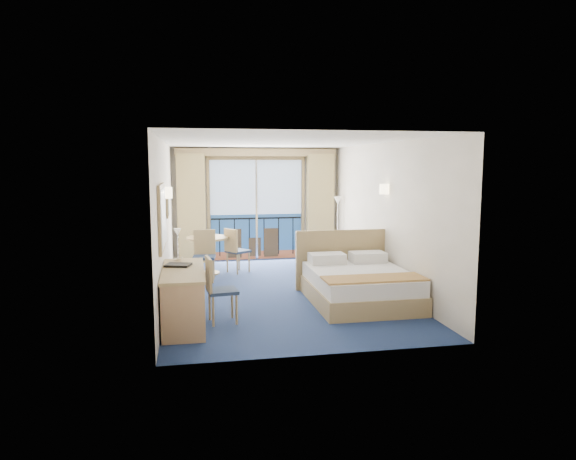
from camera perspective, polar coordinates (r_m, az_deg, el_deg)
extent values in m
plane|color=navy|center=(9.49, -0.99, -6.73)|extent=(6.50, 6.50, 0.00)
cube|color=beige|center=(12.47, -3.55, 2.93)|extent=(4.00, 0.02, 2.70)
cube|color=beige|center=(6.10, 4.20, -1.74)|extent=(4.00, 0.02, 2.70)
cube|color=beige|center=(9.14, -13.53, 1.12)|extent=(0.02, 6.50, 2.70)
cube|color=beige|center=(9.80, 10.66, 1.60)|extent=(0.02, 6.50, 2.70)
cube|color=white|center=(9.22, -1.02, 9.84)|extent=(4.00, 6.50, 0.02)
cube|color=navy|center=(12.52, -3.50, -0.69)|extent=(2.20, 0.02, 1.08)
cube|color=#A0B5D3|center=(12.41, -3.54, 4.80)|extent=(2.20, 0.02, 1.32)
cube|color=brown|center=(12.59, -3.48, -2.77)|extent=(2.20, 0.02, 0.20)
cube|color=black|center=(12.46, -3.51, 1.31)|extent=(2.20, 0.02, 0.04)
cube|color=#9E8556|center=(12.39, -3.56, 8.04)|extent=(2.36, 0.03, 0.12)
cube|color=#9E8556|center=(12.34, -8.82, 2.11)|extent=(0.06, 0.03, 2.40)
cube|color=#9E8556|center=(12.63, 1.67, 2.31)|extent=(0.06, 0.03, 2.40)
cube|color=silver|center=(12.43, -3.51, 2.22)|extent=(0.05, 0.02, 2.40)
cube|color=#392A1A|center=(12.58, -1.90, -1.38)|extent=(0.35, 0.02, 0.70)
cube|color=#392A1A|center=(12.47, -5.99, -1.49)|extent=(0.35, 0.02, 0.70)
cube|color=#392A1A|center=(12.54, -3.71, -1.88)|extent=(0.30, 0.02, 0.45)
cube|color=black|center=(12.43, -7.61, -0.85)|extent=(0.02, 0.01, 0.90)
cube|color=black|center=(12.46, -5.96, -0.81)|extent=(0.02, 0.01, 0.90)
cube|color=black|center=(12.49, -4.31, -0.76)|extent=(0.03, 0.01, 0.90)
cube|color=black|center=(12.54, -2.68, -0.72)|extent=(0.03, 0.01, 0.90)
cube|color=black|center=(12.59, -1.06, -0.68)|extent=(0.02, 0.01, 0.90)
cube|color=black|center=(12.66, 0.55, -0.64)|extent=(0.02, 0.01, 0.90)
cube|color=tan|center=(12.19, -10.69, 2.36)|extent=(0.65, 0.22, 2.55)
cube|color=tan|center=(12.58, 3.59, 2.62)|extent=(0.65, 0.22, 2.55)
cube|color=#9E8556|center=(12.28, -3.50, 8.60)|extent=(3.80, 0.25, 0.18)
cube|color=#9E8556|center=(7.62, -13.83, 1.41)|extent=(0.04, 1.25, 0.95)
cube|color=silver|center=(7.62, -13.66, 1.42)|extent=(0.01, 1.12, 0.82)
cube|color=#9E8556|center=(9.56, -13.24, 2.90)|extent=(0.03, 0.42, 0.52)
cube|color=#8F9C8E|center=(9.56, -13.12, 2.90)|extent=(0.01, 0.34, 0.44)
cylinder|color=#FFE8B2|center=(8.50, -13.34, 4.05)|extent=(0.18, 0.18, 0.18)
cylinder|color=#FFE8B2|center=(9.60, 10.67, 4.48)|extent=(0.18, 0.18, 0.18)
cube|color=#9E8556|center=(8.70, 8.00, -7.09)|extent=(1.60, 2.00, 0.30)
cube|color=silver|center=(8.64, 8.03, -5.32)|extent=(1.54, 1.94, 0.25)
cube|color=#C5854C|center=(8.01, 9.55, -5.33)|extent=(1.58, 0.55, 0.03)
cube|color=silver|center=(9.16, 4.35, -3.17)|extent=(0.62, 0.40, 0.18)
cube|color=silver|center=(9.39, 8.84, -2.98)|extent=(0.62, 0.40, 0.18)
cube|color=#9E8556|center=(9.59, 6.02, -3.25)|extent=(1.75, 0.06, 1.10)
cube|color=#A07A55|center=(10.02, 8.78, -4.30)|extent=(0.46, 0.44, 0.60)
cube|color=white|center=(9.96, 8.98, -2.37)|extent=(0.20, 0.17, 0.08)
imported|color=#3E424C|center=(11.13, 5.75, -2.64)|extent=(0.92, 0.94, 0.77)
cylinder|color=silver|center=(12.37, 5.47, -3.37)|extent=(0.21, 0.21, 0.03)
cylinder|color=silver|center=(12.25, 5.51, -0.10)|extent=(0.02, 0.02, 1.45)
cone|color=silver|center=(12.18, 5.56, 3.29)|extent=(0.19, 0.19, 0.17)
cube|color=#9E8556|center=(7.53, -11.58, -4.44)|extent=(0.60, 1.73, 0.04)
cube|color=#A07A55|center=(7.05, -11.55, -8.66)|extent=(0.56, 0.52, 0.77)
cylinder|color=#9E8556|center=(7.84, -13.44, -7.07)|extent=(0.05, 0.05, 0.77)
cylinder|color=#9E8556|center=(7.83, -9.52, -6.99)|extent=(0.05, 0.05, 0.77)
cylinder|color=#9E8556|center=(8.42, -13.25, -6.07)|extent=(0.05, 0.05, 0.77)
cylinder|color=#9E8556|center=(8.41, -9.62, -5.99)|extent=(0.05, 0.05, 0.77)
cube|color=#1F2E49|center=(7.60, -7.27, -6.74)|extent=(0.46, 0.46, 0.05)
cube|color=#9E8556|center=(7.51, -8.81, -4.91)|extent=(0.09, 0.42, 0.50)
cylinder|color=#9E8556|center=(7.53, -5.73, -8.77)|extent=(0.04, 0.04, 0.45)
cylinder|color=#9E8556|center=(7.85, -6.23, -8.11)|extent=(0.04, 0.04, 0.45)
cylinder|color=#9E8556|center=(7.47, -8.31, -8.94)|extent=(0.04, 0.04, 0.45)
cylinder|color=#9E8556|center=(7.79, -8.70, -8.26)|extent=(0.04, 0.04, 0.45)
cube|color=black|center=(7.76, -12.12, -3.82)|extent=(0.42, 0.36, 0.03)
cylinder|color=silver|center=(8.21, -12.12, -3.10)|extent=(0.13, 0.13, 0.02)
cylinder|color=silver|center=(8.17, -12.16, -1.70)|extent=(0.02, 0.02, 0.43)
cone|color=silver|center=(8.14, -12.20, -0.22)|extent=(0.12, 0.12, 0.11)
cylinder|color=#9E8556|center=(10.89, -8.94, -0.87)|extent=(0.88, 0.88, 0.04)
cylinder|color=#9E8556|center=(10.95, -8.90, -2.86)|extent=(0.09, 0.09, 0.77)
cylinder|color=#9E8556|center=(11.02, -8.86, -4.74)|extent=(0.48, 0.48, 0.03)
cube|color=#1F2E49|center=(11.02, -5.57, -2.36)|extent=(0.57, 0.57, 0.05)
cube|color=#9E8556|center=(10.86, -6.36, -1.17)|extent=(0.27, 0.36, 0.49)
cylinder|color=#9E8556|center=(11.05, -4.34, -3.58)|extent=(0.03, 0.03, 0.44)
cylinder|color=#9E8556|center=(11.30, -5.45, -3.35)|extent=(0.03, 0.03, 0.44)
cylinder|color=#9E8556|center=(10.84, -5.65, -3.81)|extent=(0.03, 0.03, 0.44)
cylinder|color=#9E8556|center=(11.09, -6.75, -3.57)|extent=(0.03, 0.03, 0.44)
cube|color=#1F2E49|center=(10.25, -9.31, -3.01)|extent=(0.47, 0.47, 0.05)
cube|color=#9E8556|center=(10.41, -9.25, -1.36)|extent=(0.43, 0.09, 0.51)
cylinder|color=#9E8556|center=(10.14, -10.34, -4.59)|extent=(0.04, 0.04, 0.46)
cylinder|color=#9E8556|center=(10.11, -8.37, -4.58)|extent=(0.04, 0.04, 0.46)
cylinder|color=#9E8556|center=(10.48, -10.16, -4.20)|extent=(0.04, 0.04, 0.46)
cylinder|color=#9E8556|center=(10.46, -8.25, -4.19)|extent=(0.04, 0.04, 0.46)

